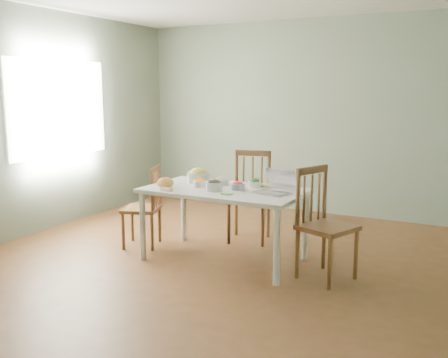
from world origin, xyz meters
The scene contains 20 objects.
floor centered at (0.00, 0.00, 0.00)m, with size 5.00×5.00×0.00m, color #482E13.
wall_back centered at (0.00, 2.50, 1.35)m, with size 5.00×0.00×2.70m, color #63755A.
wall_front centered at (0.00, -2.50, 1.35)m, with size 5.00×0.00×2.70m, color #63755A.
wall_left centered at (-2.50, 0.00, 1.35)m, with size 0.00×5.00×2.70m, color #63755A.
window_left centered at (-2.48, 0.30, 1.50)m, with size 0.04×1.60×1.20m, color white.
dining_table centered at (0.00, 0.04, 0.37)m, with size 1.59×0.90×0.75m, color white, non-canonical shape.
chair_far centered at (-0.06, 0.77, 0.52)m, with size 0.46×0.44×1.03m, color #4B2714, non-canonical shape.
chair_left centered at (-1.03, 0.03, 0.45)m, with size 0.40×0.38×0.90m, color #4B2714, non-canonical shape.
chair_right centered at (1.08, 0.02, 0.51)m, with size 0.46×0.43×1.03m, color #4B2714, non-canonical shape.
bread_boule centered at (-0.54, -0.20, 0.80)m, with size 0.17×0.17×0.11m, color #CE8A3F.
butter_stick centered at (-0.44, -0.34, 0.76)m, with size 0.12×0.04×0.03m, color #EFE6C2.
bowl_squash centered at (-0.41, 0.24, 0.82)m, with size 0.26×0.26×0.15m, color #CAB753, non-canonical shape.
bowl_carrot centered at (-0.25, 0.00, 0.79)m, with size 0.15×0.15×0.09m, color #FD5E00, non-canonical shape.
bowl_onion centered at (-0.12, 0.22, 0.79)m, with size 0.16×0.16×0.09m, color silver, non-canonical shape.
bowl_mushroom centered at (-0.03, -0.10, 0.80)m, with size 0.16×0.16×0.11m, color black, non-canonical shape.
bowl_redpep centered at (0.15, 0.06, 0.79)m, with size 0.14×0.14×0.08m, color red, non-canonical shape.
bowl_broccoli centered at (0.24, 0.26, 0.79)m, with size 0.14×0.14×0.09m, color #163C10, non-canonical shape.
flatbread centered at (0.36, 0.38, 0.75)m, with size 0.19×0.19×0.02m, color tan.
basil_bunch centered at (0.15, -0.19, 0.75)m, with size 0.17×0.17×0.02m, color #21750D, non-canonical shape.
laptop centered at (0.53, 0.03, 0.86)m, with size 0.33×0.31×0.22m, color silver, non-canonical shape.
Camera 1 is at (2.34, -4.34, 1.72)m, focal length 40.27 mm.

